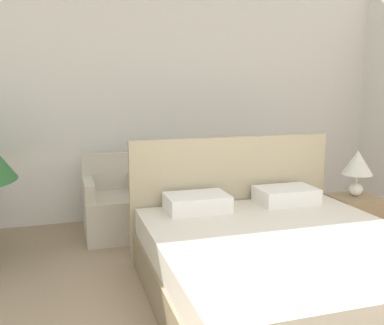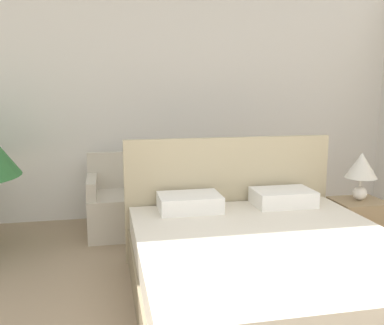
% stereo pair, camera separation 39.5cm
% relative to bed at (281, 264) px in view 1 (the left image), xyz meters
% --- Properties ---
extents(wall_back, '(10.00, 0.06, 2.90)m').
position_rel_bed_xyz_m(wall_back, '(-0.35, 2.40, 1.16)').
color(wall_back, white).
rests_on(wall_back, ground_plane).
extents(bed, '(1.93, 2.09, 1.12)m').
position_rel_bed_xyz_m(bed, '(0.00, 0.00, 0.00)').
color(bed, '#8C7A5B').
rests_on(bed, ground_plane).
extents(armchair_near_window_left, '(0.59, 0.67, 0.85)m').
position_rel_bed_xyz_m(armchair_near_window_left, '(-1.03, 1.78, -0.01)').
color(armchair_near_window_left, beige).
rests_on(armchair_near_window_left, ground_plane).
extents(armchair_near_window_right, '(0.59, 0.67, 0.85)m').
position_rel_bed_xyz_m(armchair_near_window_right, '(-0.05, 1.78, -0.01)').
color(armchair_near_window_right, beige).
rests_on(armchair_near_window_right, ground_plane).
extents(nightstand, '(0.46, 0.40, 0.52)m').
position_rel_bed_xyz_m(nightstand, '(1.22, 0.76, -0.03)').
color(nightstand, '#937A56').
rests_on(nightstand, ground_plane).
extents(table_lamp, '(0.30, 0.30, 0.45)m').
position_rel_bed_xyz_m(table_lamp, '(1.23, 0.78, 0.53)').
color(table_lamp, white).
rests_on(table_lamp, nightstand).
extents(side_table, '(0.33, 0.33, 0.52)m').
position_rel_bed_xyz_m(side_table, '(-0.54, 1.79, -0.03)').
color(side_table, brown).
rests_on(side_table, ground_plane).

